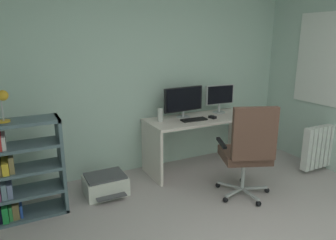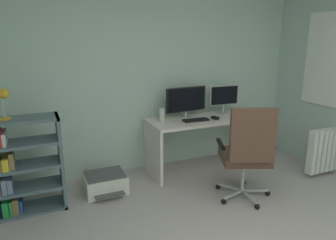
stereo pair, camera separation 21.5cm
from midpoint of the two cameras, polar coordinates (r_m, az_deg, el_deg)
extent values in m
cube|color=silver|center=(4.19, -6.37, 7.97)|extent=(4.45, 0.10, 2.55)
cube|color=white|center=(4.22, 4.53, 0.23)|extent=(1.49, 0.61, 0.04)
cube|color=white|center=(4.02, -4.51, -5.98)|extent=(0.04, 0.59, 0.69)
cube|color=white|center=(4.73, 11.99, -3.00)|extent=(0.04, 0.59, 0.69)
cylinder|color=#B2B5B7|center=(4.21, 1.32, 0.56)|extent=(0.18, 0.18, 0.01)
cylinder|color=#B2B5B7|center=(4.20, 1.32, 1.22)|extent=(0.03, 0.03, 0.09)
cube|color=black|center=(4.16, 1.34, 3.82)|extent=(0.59, 0.08, 0.32)
cube|color=black|center=(4.14, 1.50, 3.77)|extent=(0.55, 0.05, 0.30)
cylinder|color=#B2B5B7|center=(4.51, 7.90, 1.40)|extent=(0.18, 0.18, 0.01)
cylinder|color=#B2B5B7|center=(4.50, 7.93, 2.26)|extent=(0.03, 0.03, 0.13)
cube|color=#B7BABC|center=(4.46, 8.02, 4.61)|extent=(0.44, 0.06, 0.27)
cube|color=black|center=(4.44, 8.16, 4.57)|extent=(0.41, 0.03, 0.25)
cube|color=black|center=(4.06, 3.24, 0.05)|extent=(0.35, 0.15, 0.02)
cube|color=black|center=(4.18, 6.63, 0.51)|extent=(0.08, 0.11, 0.03)
cylinder|color=silver|center=(3.99, -2.97, 0.91)|extent=(0.07, 0.07, 0.17)
cube|color=#B7BABC|center=(3.84, 13.94, -11.90)|extent=(0.29, 0.14, 0.02)
sphere|color=black|center=(3.91, 16.04, -12.23)|extent=(0.06, 0.06, 0.06)
cube|color=#B7BABC|center=(3.93, 11.82, -11.11)|extent=(0.22, 0.25, 0.02)
sphere|color=black|center=(4.08, 11.85, -10.70)|extent=(0.06, 0.06, 0.06)
cube|color=#B7BABC|center=(3.84, 9.60, -11.64)|extent=(0.18, 0.27, 0.02)
sphere|color=black|center=(3.91, 7.49, -11.71)|extent=(0.06, 0.06, 0.06)
cube|color=#B7BABC|center=(3.69, 10.28, -12.84)|extent=(0.30, 0.10, 0.02)
sphere|color=black|center=(3.60, 8.69, -14.19)|extent=(0.06, 0.06, 0.06)
cube|color=#B7BABC|center=(3.69, 13.08, -13.01)|extent=(0.05, 0.30, 0.02)
sphere|color=black|center=(3.60, 14.47, -14.54)|extent=(0.06, 0.06, 0.06)
cylinder|color=#B7BABC|center=(3.72, 11.89, -9.58)|extent=(0.04, 0.04, 0.36)
cube|color=brown|center=(3.63, 12.09, -6.24)|extent=(0.64, 0.62, 0.10)
cube|color=brown|center=(3.28, 13.70, -2.50)|extent=(0.45, 0.24, 0.56)
cube|color=black|center=(3.51, 7.97, -4.17)|extent=(0.16, 0.32, 0.03)
cube|color=black|center=(3.66, 16.29, -3.81)|extent=(0.16, 0.32, 0.03)
cube|color=#4E636C|center=(3.50, -20.52, -7.38)|extent=(0.03, 0.32, 1.00)
cube|color=#4E636C|center=(3.34, -27.61, -0.42)|extent=(0.78, 0.32, 0.03)
cube|color=#4E636C|center=(3.70, -25.75, -15.10)|extent=(0.78, 0.32, 0.03)
cube|color=#4E636C|center=(3.59, -26.19, -11.71)|extent=(0.71, 0.32, 0.03)
cube|color=#4E636C|center=(3.49, -26.65, -8.13)|extent=(0.71, 0.32, 0.03)
cube|color=#4E636C|center=(3.41, -27.12, -4.35)|extent=(0.71, 0.32, 0.03)
cube|color=#1E903E|center=(3.66, -29.07, -14.11)|extent=(0.05, 0.29, 0.16)
cube|color=green|center=(3.67, -28.31, -14.08)|extent=(0.03, 0.25, 0.15)
cube|color=olive|center=(3.66, -27.59, -13.91)|extent=(0.06, 0.25, 0.16)
cube|color=#2749A7|center=(3.67, -26.81, -14.01)|extent=(0.03, 0.23, 0.13)
cube|color=gray|center=(3.55, -29.29, -10.72)|extent=(0.05, 0.27, 0.16)
cube|color=#707BA4|center=(3.55, -28.48, -10.72)|extent=(0.05, 0.25, 0.14)
cube|color=olive|center=(3.48, -29.92, -7.33)|extent=(0.03, 0.28, 0.12)
cube|color=yellow|center=(3.47, -29.13, -7.22)|extent=(0.06, 0.29, 0.12)
cube|color=olive|center=(3.47, -28.27, -6.73)|extent=(0.04, 0.27, 0.16)
cube|color=silver|center=(3.39, -29.38, -3.33)|extent=(0.03, 0.25, 0.13)
cylinder|color=gold|center=(3.34, -29.37, -0.22)|extent=(0.11, 0.11, 0.02)
cylinder|color=silver|center=(3.32, -29.61, 1.62)|extent=(0.01, 0.01, 0.21)
sphere|color=gold|center=(3.29, -29.57, 3.90)|extent=(0.10, 0.10, 0.10)
cube|color=silver|center=(3.81, -12.93, -11.50)|extent=(0.47, 0.37, 0.21)
cube|color=#4C4C51|center=(3.76, -13.04, -9.90)|extent=(0.44, 0.34, 0.02)
cube|color=#4C4C51|center=(3.63, -11.98, -13.55)|extent=(0.33, 0.10, 0.01)
cube|color=white|center=(4.43, 22.69, -5.05)|extent=(0.06, 0.10, 0.58)
cube|color=white|center=(4.49, 23.39, -4.85)|extent=(0.06, 0.10, 0.58)
cube|color=white|center=(4.56, 24.07, -4.66)|extent=(0.06, 0.10, 0.58)
cube|color=white|center=(4.62, 24.73, -4.47)|extent=(0.06, 0.10, 0.58)
cube|color=white|center=(4.69, 25.38, -4.29)|extent=(0.06, 0.10, 0.58)
cube|color=white|center=(4.75, 26.01, -4.11)|extent=(0.06, 0.10, 0.58)
cube|color=white|center=(4.82, 26.62, -3.94)|extent=(0.06, 0.10, 0.58)
cube|color=white|center=(4.88, 27.21, -3.77)|extent=(0.06, 0.10, 0.58)
camera|label=1|loc=(0.11, -91.70, -0.45)|focal=33.47mm
camera|label=2|loc=(0.11, 88.30, 0.45)|focal=33.47mm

